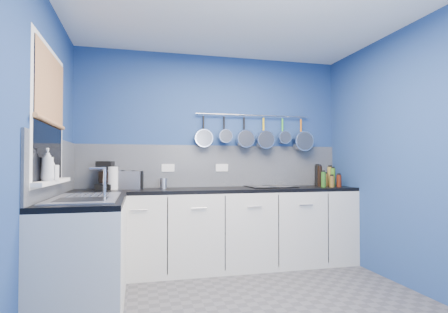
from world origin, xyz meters
name	(u,v)px	position (x,y,z in m)	size (l,w,h in m)	color
floor	(252,312)	(0.00, 0.00, -0.01)	(3.20, 3.00, 0.02)	#47474C
ceiling	(252,0)	(0.00, 0.00, 2.51)	(3.20, 3.00, 0.02)	white
wall_back	(213,158)	(0.00, 1.51, 1.25)	(3.20, 0.02, 2.50)	navy
wall_front	(373,144)	(0.00, -1.51, 1.25)	(3.20, 0.02, 2.50)	navy
wall_left	(33,153)	(-1.61, 0.00, 1.25)	(0.02, 3.00, 2.50)	navy
wall_right	(420,156)	(1.61, 0.00, 1.25)	(0.02, 3.00, 2.50)	navy
backsplash_back	(214,166)	(0.00, 1.49, 1.15)	(3.20, 0.02, 0.50)	gray
backsplash_left	(55,167)	(-1.59, 0.60, 1.15)	(0.02, 1.80, 0.50)	gray
cabinet_run_back	(219,230)	(0.00, 1.20, 0.43)	(3.20, 0.60, 0.86)	silver
worktop_back	(219,190)	(0.00, 1.20, 0.88)	(3.20, 0.60, 0.04)	black
cabinet_run_left	(85,257)	(-1.30, 0.30, 0.43)	(0.60, 1.20, 0.86)	silver
worktop_left	(85,201)	(-1.30, 0.30, 0.88)	(0.60, 1.20, 0.04)	black
window_frame	(49,116)	(-1.58, 0.30, 1.55)	(0.01, 1.00, 1.10)	white
window_glass	(50,116)	(-1.57, 0.30, 1.55)	(0.01, 0.90, 1.00)	black
bamboo_blind	(51,88)	(-1.56, 0.30, 1.77)	(0.01, 0.90, 0.55)	tan
window_sill	(52,182)	(-1.55, 0.30, 1.04)	(0.10, 0.98, 0.03)	white
sink_unit	(86,198)	(-1.30, 0.30, 0.90)	(0.50, 0.95, 0.01)	silver
mixer_tap	(105,183)	(-1.14, 0.12, 1.03)	(0.12, 0.08, 0.26)	silver
socket_left	(168,168)	(-0.55, 1.48, 1.13)	(0.15, 0.01, 0.09)	white
socket_right	(222,168)	(0.10, 1.48, 1.13)	(0.15, 0.01, 0.09)	white
pot_rail	(254,115)	(0.50, 1.45, 1.78)	(0.02, 0.02, 1.45)	silver
soap_bottle_a	(47,164)	(-1.53, 0.07, 1.17)	(0.09, 0.09, 0.24)	white
soap_bottle_b	(52,169)	(-1.53, 0.22, 1.14)	(0.08, 0.08, 0.17)	white
paper_towel	(113,178)	(-1.16, 1.27, 1.02)	(0.11, 0.11, 0.25)	white
coffee_maker	(105,175)	(-1.24, 1.32, 1.05)	(0.17, 0.19, 0.30)	black
toaster	(128,180)	(-1.00, 1.32, 1.00)	(0.31, 0.18, 0.20)	silver
canister	(164,183)	(-0.61, 1.30, 0.96)	(0.08, 0.08, 0.12)	silver
hob	(270,187)	(0.64, 1.25, 0.91)	(0.53, 0.47, 0.01)	black
pan_0	(203,130)	(-0.13, 1.44, 1.58)	(0.22, 0.08, 0.41)	silver
pan_1	(224,129)	(0.12, 1.44, 1.60)	(0.16, 0.13, 0.35)	silver
pan_2	(244,131)	(0.37, 1.44, 1.58)	(0.22, 0.12, 0.41)	silver
pan_3	(264,132)	(0.63, 1.44, 1.57)	(0.23, 0.12, 0.42)	silver
pan_4	(283,130)	(0.88, 1.44, 1.60)	(0.16, 0.11, 0.35)	silver
pan_5	(301,134)	(1.14, 1.44, 1.56)	(0.25, 0.13, 0.44)	silver
condiment_0	(330,176)	(1.46, 1.30, 1.02)	(0.06, 0.06, 0.24)	olive
condiment_1	(321,181)	(1.35, 1.34, 0.96)	(0.06, 0.06, 0.13)	#8C5914
condiment_2	(317,176)	(1.29, 1.30, 1.03)	(0.07, 0.07, 0.26)	black
condiment_3	(333,177)	(1.45, 1.21, 1.01)	(0.06, 0.06, 0.22)	#3F721E
condiment_4	(326,180)	(1.35, 1.22, 0.98)	(0.07, 0.07, 0.15)	brown
condiment_5	(320,176)	(1.27, 1.21, 1.03)	(0.06, 0.06, 0.25)	black
condiment_6	(339,181)	(1.46, 1.11, 0.97)	(0.06, 0.06, 0.14)	#4C190C
condiment_7	(332,181)	(1.37, 1.10, 0.97)	(0.06, 0.06, 0.13)	brown
condiment_8	(323,180)	(1.26, 1.10, 0.99)	(0.06, 0.06, 0.18)	#265919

